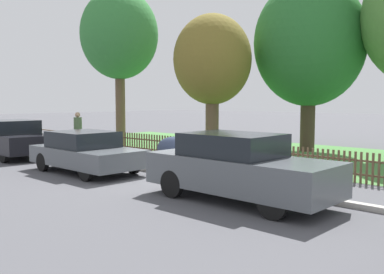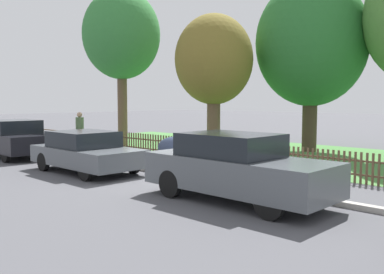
{
  "view_description": "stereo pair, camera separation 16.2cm",
  "coord_description": "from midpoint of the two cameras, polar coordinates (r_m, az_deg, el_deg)",
  "views": [
    {
      "loc": [
        8.5,
        -8.55,
        2.23
      ],
      "look_at": [
        -0.52,
        0.97,
        1.1
      ],
      "focal_mm": 40.0,
      "sensor_mm": 36.0,
      "label": 1
    },
    {
      "loc": [
        8.62,
        -8.43,
        2.23
      ],
      "look_at": [
        -0.52,
        0.97,
        1.1
      ],
      "focal_mm": 40.0,
      "sensor_mm": 36.0,
      "label": 2
    }
  ],
  "objects": [
    {
      "name": "pedestrian_near_fence",
      "position": [
        19.23,
        -15.2,
        1.0
      ],
      "size": [
        0.49,
        0.49,
        1.72
      ],
      "rotation": [
        0.0,
        0.0,
        0.7
      ],
      "color": "#2D3351",
      "rests_on": "ground"
    },
    {
      "name": "grass_strip",
      "position": [
        17.83,
        14.44,
        -2.4
      ],
      "size": [
        28.91,
        8.44,
        0.01
      ],
      "primitive_type": "cube",
      "color": "#477F3D",
      "rests_on": "ground"
    },
    {
      "name": "tree_nearest_kerb",
      "position": [
        21.15,
        -9.88,
        13.2
      ],
      "size": [
        3.69,
        3.69,
        7.47
      ],
      "color": "brown",
      "rests_on": "ground"
    },
    {
      "name": "tree_mid_park",
      "position": [
        19.41,
        15.15,
        11.97
      ],
      "size": [
        4.74,
        4.74,
        7.43
      ],
      "color": "#473828",
      "rests_on": "ground"
    },
    {
      "name": "kerb_stone",
      "position": [
        12.32,
        -1.4,
        -5.22
      ],
      "size": [
        28.91,
        0.2,
        0.12
      ],
      "primitive_type": "cube",
      "color": "#B2ADA3",
      "rests_on": "ground"
    },
    {
      "name": "parked_car_navy_estate",
      "position": [
        9.5,
        5.68,
        -4.01
      ],
      "size": [
        4.36,
        1.71,
        1.5
      ],
      "rotation": [
        0.0,
        0.0,
        0.0
      ],
      "color": "#51565B",
      "rests_on": "ground"
    },
    {
      "name": "park_fence",
      "position": [
        14.27,
        6.23,
        -2.36
      ],
      "size": [
        28.91,
        0.05,
        0.85
      ],
      "color": "brown",
      "rests_on": "ground"
    },
    {
      "name": "parked_car_black_saloon",
      "position": [
        13.64,
        -14.29,
        -1.9
      ],
      "size": [
        3.94,
        1.81,
        1.27
      ],
      "rotation": [
        0.0,
        0.0,
        0.0
      ],
      "color": "#51565B",
      "rests_on": "ground"
    },
    {
      "name": "tree_behind_motorcycle",
      "position": [
        18.14,
        2.47,
        10.13
      ],
      "size": [
        3.27,
        3.27,
        5.81
      ],
      "color": "brown",
      "rests_on": "ground"
    },
    {
      "name": "covered_motorcycle",
      "position": [
        13.9,
        -2.32,
        -1.67
      ],
      "size": [
        1.8,
        0.77,
        1.05
      ],
      "rotation": [
        0.0,
        0.0,
        0.07
      ],
      "color": "black",
      "rests_on": "ground"
    },
    {
      "name": "ground_plane",
      "position": [
        12.26,
        -1.73,
        -5.56
      ],
      "size": [
        120.0,
        120.0,
        0.0
      ],
      "primitive_type": "plane",
      "color": "#4C4C51"
    },
    {
      "name": "parked_car_silver_hatchback",
      "position": [
        18.03,
        -22.96,
        -0.21
      ],
      "size": [
        3.79,
        1.95,
        1.46
      ],
      "rotation": [
        0.0,
        0.0,
        -0.03
      ],
      "color": "black",
      "rests_on": "ground"
    }
  ]
}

